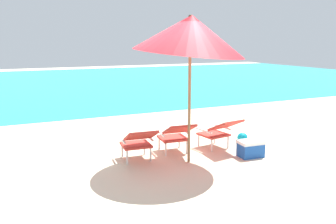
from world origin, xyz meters
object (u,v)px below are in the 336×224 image
object	(u,v)px
lounge_chair_right	(219,130)
beach_ball	(242,138)
lounge_chair_center	(176,134)
beach_umbrella_center	(190,34)
cooler_box	(251,148)
lounge_chair_left	(138,141)

from	to	relation	value
lounge_chair_right	beach_ball	xyz separation A→B (m)	(0.73, 0.20, -0.29)
lounge_chair_center	lounge_chair_right	xyz separation A→B (m)	(0.93, -0.10, 0.00)
lounge_chair_right	beach_umbrella_center	distance (m)	2.14
lounge_chair_right	cooler_box	bearing A→B (deg)	-64.43
lounge_chair_left	lounge_chair_center	distance (m)	0.83
lounge_chair_left	beach_ball	xyz separation A→B (m)	(2.48, 0.23, -0.29)
cooler_box	lounge_chair_center	bearing A→B (deg)	149.23
lounge_chair_center	beach_ball	bearing A→B (deg)	3.54
lounge_chair_left	lounge_chair_center	size ratio (longest dim) A/B	1.00
beach_ball	beach_umbrella_center	bearing A→B (deg)	-159.33
lounge_chair_center	lounge_chair_right	distance (m)	0.93
lounge_chair_left	lounge_chair_right	distance (m)	1.75
beach_umbrella_center	cooler_box	bearing A→B (deg)	-9.98
lounge_chair_right	beach_ball	size ratio (longest dim) A/B	4.19
lounge_chair_right	cooler_box	size ratio (longest dim) A/B	1.92
lounge_chair_right	cooler_box	world-z (taller)	lounge_chair_right
lounge_chair_left	beach_ball	size ratio (longest dim) A/B	4.08
lounge_chair_center	cooler_box	xyz separation A→B (m)	(1.23, -0.73, -0.24)
beach_umbrella_center	lounge_chair_center	bearing A→B (deg)	91.10
lounge_chair_right	beach_ball	distance (m)	0.81
lounge_chair_left	lounge_chair_right	bearing A→B (deg)	1.18
beach_ball	cooler_box	bearing A→B (deg)	-116.90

